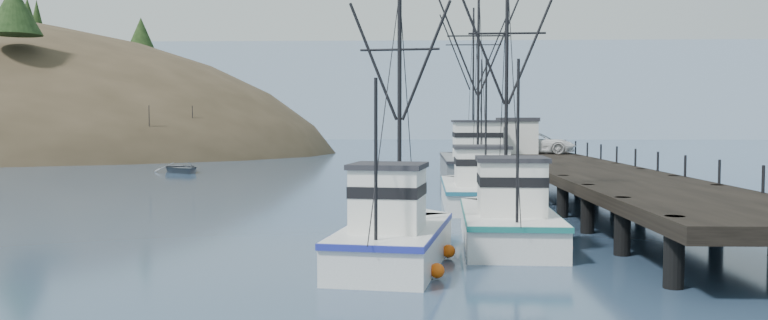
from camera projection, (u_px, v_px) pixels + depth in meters
ground at (286, 259)px, 24.96m from camera, size 400.00×400.00×0.00m
pier at (592, 174)px, 40.35m from camera, size 6.00×44.00×2.00m
distant_ridge at (433, 138)px, 194.26m from camera, size 360.00×40.00×26.00m
distant_ridge_far at (254, 136)px, 210.97m from camera, size 180.00×25.00×18.00m
moored_sailboats at (98, 157)px, 85.50m from camera, size 23.85×13.99×6.35m
trawler_near at (507, 221)px, 28.27m from camera, size 3.74×10.28×10.56m
trawler_mid at (395, 238)px, 24.16m from camera, size 4.13×9.01×9.19m
trawler_far at (479, 190)px, 40.41m from camera, size 4.11×12.06×12.26m
work_vessel at (474, 164)px, 57.46m from camera, size 5.03×16.52×13.74m
pier_shed at (517, 135)px, 58.27m from camera, size 3.00×3.20×2.80m
pickup_truck at (538, 143)px, 58.25m from camera, size 6.28×4.12×1.60m
motorboat at (181, 172)px, 65.64m from camera, size 6.14×6.61×1.12m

